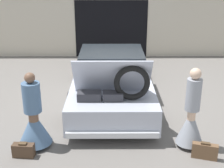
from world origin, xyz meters
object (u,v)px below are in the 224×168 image
Objects in this scene: car at (112,77)px; suitcase_beside_right_person at (205,151)px; person_right at (191,119)px; person_left at (34,121)px; suitcase_beside_left_person at (24,150)px.

suitcase_beside_right_person is at bearing -59.75° from car.
person_right is at bearing -58.63° from car.
suitcase_beside_right_person is at bearing 83.73° from person_left.
person_right is at bearing 6.40° from suitcase_beside_left_person.
person_right reaches higher than car.
car is at bearing 120.25° from suitcase_beside_right_person.
car is 3.12× the size of person_right.
person_left is 3.33m from suitcase_beside_right_person.
car is 3.31× the size of person_left.
car is 10.49× the size of suitcase_beside_right_person.
person_left is at bearing 171.82° from suitcase_beside_right_person.
suitcase_beside_right_person is (0.19, -0.44, -0.44)m from person_right.
car is at bearing 44.39° from person_right.
suitcase_beside_left_person is at bearing -18.28° from person_left.
person_left reaches higher than suitcase_beside_right_person.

